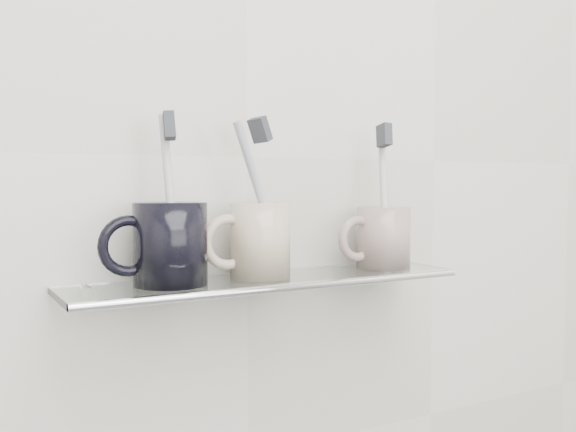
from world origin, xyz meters
TOP-DOWN VIEW (x-y plane):
  - wall_back at (0.00, 1.10)m, footprint 2.50×0.00m
  - shelf_glass at (0.00, 1.04)m, footprint 0.50×0.12m
  - shelf_rail at (0.00, 0.98)m, footprint 0.50×0.01m
  - bracket_left at (-0.21, 1.09)m, footprint 0.02×0.03m
  - bracket_right at (0.21, 1.09)m, footprint 0.02×0.03m
  - mug_left at (-0.12, 1.04)m, footprint 0.09×0.09m
  - mug_left_handle at (-0.17, 1.04)m, footprint 0.07×0.01m
  - toothbrush_left at (-0.12, 1.04)m, footprint 0.02×0.04m
  - bristles_left at (-0.12, 1.04)m, footprint 0.02×0.03m
  - mug_center at (-0.01, 1.04)m, footprint 0.09×0.09m
  - mug_center_handle at (-0.05, 1.04)m, footprint 0.07×0.01m
  - toothbrush_center at (-0.01, 1.04)m, footprint 0.08×0.03m
  - bristles_center at (-0.01, 1.04)m, footprint 0.03×0.03m
  - mug_right at (0.18, 1.04)m, footprint 0.08×0.08m
  - mug_right_handle at (0.14, 1.04)m, footprint 0.06×0.01m
  - toothbrush_right at (0.18, 1.04)m, footprint 0.03×0.04m
  - bristles_right at (0.18, 1.04)m, footprint 0.02×0.03m
  - chrome_cap at (0.20, 1.04)m, footprint 0.04×0.04m

SIDE VIEW (x-z plane):
  - bracket_left at x=-0.21m, z-range 1.08..1.09m
  - bracket_right at x=0.21m, z-range 1.08..1.09m
  - shelf_glass at x=0.00m, z-range 1.09..1.10m
  - shelf_rail at x=0.00m, z-range 1.09..1.10m
  - chrome_cap at x=0.20m, z-range 1.10..1.12m
  - mug_right at x=0.18m, z-range 1.10..1.18m
  - mug_right_handle at x=0.14m, z-range 1.11..1.17m
  - mug_center at x=-0.01m, z-range 1.10..1.19m
  - mug_center_handle at x=-0.05m, z-range 1.11..1.18m
  - mug_left at x=-0.12m, z-range 1.10..1.19m
  - mug_left_handle at x=-0.17m, z-range 1.11..1.18m
  - toothbrush_left at x=-0.12m, z-range 1.11..1.30m
  - toothbrush_center at x=-0.01m, z-range 1.11..1.29m
  - toothbrush_right at x=0.18m, z-range 1.11..1.30m
  - wall_back at x=0.00m, z-range 0.00..2.50m
  - bristles_left at x=-0.12m, z-range 1.26..1.30m
  - bristles_center at x=-0.01m, z-range 1.26..1.30m
  - bristles_right at x=0.18m, z-range 1.26..1.30m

